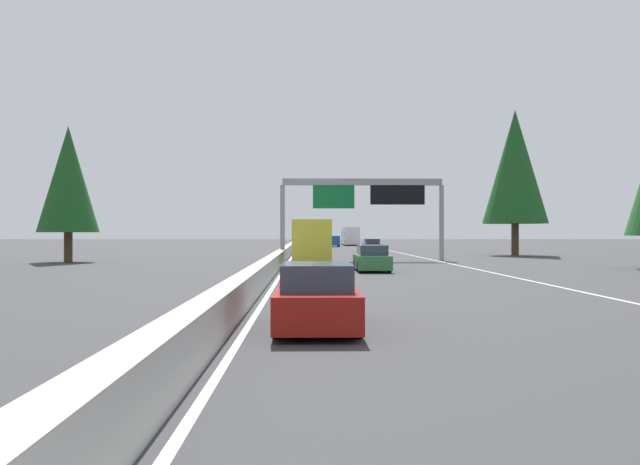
{
  "coord_description": "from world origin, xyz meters",
  "views": [
    {
      "loc": [
        -2.54,
        -1.59,
        2.14
      ],
      "look_at": [
        52.59,
        -2.68,
        2.17
      ],
      "focal_mm": 36.81,
      "sensor_mm": 36.0,
      "label": 1
    }
  ],
  "objects_px": {
    "sedan_distant_b": "(372,259)",
    "conifer_left_near": "(68,179)",
    "sign_gantry_overhead": "(365,195)",
    "sedan_near_center": "(372,246)",
    "sedan_far_center": "(316,298)",
    "bus_near_right": "(350,235)",
    "conifer_right_mid": "(515,167)",
    "minivan_mid_left": "(333,241)",
    "box_truck_far_right": "(311,241)"
  },
  "relations": [
    {
      "from": "sign_gantry_overhead",
      "to": "conifer_left_near",
      "type": "bearing_deg",
      "value": 96.55
    },
    {
      "from": "sedan_far_center",
      "to": "box_truck_far_right",
      "type": "height_order",
      "value": "box_truck_far_right"
    },
    {
      "from": "minivan_mid_left",
      "to": "bus_near_right",
      "type": "xyz_separation_m",
      "value": [
        12.35,
        -3.47,
        0.77
      ]
    },
    {
      "from": "conifer_left_near",
      "to": "sedan_near_center",
      "type": "bearing_deg",
      "value": -43.08
    },
    {
      "from": "sign_gantry_overhead",
      "to": "conifer_right_mid",
      "type": "bearing_deg",
      "value": -54.43
    },
    {
      "from": "box_truck_far_right",
      "to": "conifer_left_near",
      "type": "relative_size",
      "value": 0.86
    },
    {
      "from": "sedan_far_center",
      "to": "minivan_mid_left",
      "type": "relative_size",
      "value": 0.88
    },
    {
      "from": "sedan_distant_b",
      "to": "conifer_left_near",
      "type": "height_order",
      "value": "conifer_left_near"
    },
    {
      "from": "sedan_far_center",
      "to": "sedan_near_center",
      "type": "bearing_deg",
      "value": -6.84
    },
    {
      "from": "sedan_far_center",
      "to": "minivan_mid_left",
      "type": "bearing_deg",
      "value": -2.52
    },
    {
      "from": "minivan_mid_left",
      "to": "sedan_far_center",
      "type": "bearing_deg",
      "value": 177.48
    },
    {
      "from": "sedan_far_center",
      "to": "bus_near_right",
      "type": "height_order",
      "value": "bus_near_right"
    },
    {
      "from": "sign_gantry_overhead",
      "to": "sedan_distant_b",
      "type": "xyz_separation_m",
      "value": [
        -14.08,
        0.83,
        -4.35
      ]
    },
    {
      "from": "box_truck_far_right",
      "to": "sedan_distant_b",
      "type": "bearing_deg",
      "value": -152.94
    },
    {
      "from": "sedan_far_center",
      "to": "sedan_distant_b",
      "type": "height_order",
      "value": "same"
    },
    {
      "from": "sign_gantry_overhead",
      "to": "minivan_mid_left",
      "type": "bearing_deg",
      "value": 0.47
    },
    {
      "from": "sedan_near_center",
      "to": "bus_near_right",
      "type": "relative_size",
      "value": 0.38
    },
    {
      "from": "box_truck_far_right",
      "to": "conifer_left_near",
      "type": "distance_m",
      "value": 18.9
    },
    {
      "from": "sedan_far_center",
      "to": "conifer_right_mid",
      "type": "bearing_deg",
      "value": -22.55
    },
    {
      "from": "conifer_right_mid",
      "to": "sedan_near_center",
      "type": "bearing_deg",
      "value": 42.95
    },
    {
      "from": "sedan_far_center",
      "to": "minivan_mid_left",
      "type": "height_order",
      "value": "minivan_mid_left"
    },
    {
      "from": "sign_gantry_overhead",
      "to": "sedan_distant_b",
      "type": "relative_size",
      "value": 2.88
    },
    {
      "from": "box_truck_far_right",
      "to": "sign_gantry_overhead",
      "type": "bearing_deg",
      "value": -28.84
    },
    {
      "from": "conifer_right_mid",
      "to": "conifer_left_near",
      "type": "bearing_deg",
      "value": 109.85
    },
    {
      "from": "sedan_distant_b",
      "to": "sedan_near_center",
      "type": "height_order",
      "value": "same"
    },
    {
      "from": "sedan_distant_b",
      "to": "minivan_mid_left",
      "type": "distance_m",
      "value": 65.05
    },
    {
      "from": "sedan_distant_b",
      "to": "conifer_right_mid",
      "type": "xyz_separation_m",
      "value": [
        24.93,
        -16.0,
        7.7
      ]
    },
    {
      "from": "sedan_near_center",
      "to": "conifer_left_near",
      "type": "bearing_deg",
      "value": 136.92
    },
    {
      "from": "sign_gantry_overhead",
      "to": "sedan_far_center",
      "type": "xyz_separation_m",
      "value": [
        -35.91,
        4.24,
        -4.35
      ]
    },
    {
      "from": "sedan_near_center",
      "to": "conifer_left_near",
      "type": "distance_m",
      "value": 36.67
    },
    {
      "from": "sedan_far_center",
      "to": "sedan_near_center",
      "type": "relative_size",
      "value": 1.0
    },
    {
      "from": "bus_near_right",
      "to": "box_truck_far_right",
      "type": "xyz_separation_m",
      "value": [
        -70.87,
        7.22,
        -0.11
      ]
    },
    {
      "from": "box_truck_far_right",
      "to": "conifer_left_near",
      "type": "xyz_separation_m",
      "value": [
        5.05,
        17.67,
        4.42
      ]
    },
    {
      "from": "sedan_distant_b",
      "to": "conifer_left_near",
      "type": "distance_m",
      "value": 24.56
    },
    {
      "from": "sedan_distant_b",
      "to": "sign_gantry_overhead",
      "type": "bearing_deg",
      "value": -3.36
    },
    {
      "from": "sedan_near_center",
      "to": "conifer_right_mid",
      "type": "relative_size",
      "value": 0.32
    },
    {
      "from": "bus_near_right",
      "to": "conifer_right_mid",
      "type": "bearing_deg",
      "value": -166.99
    },
    {
      "from": "sedan_far_center",
      "to": "conifer_left_near",
      "type": "xyz_separation_m",
      "value": [
        33.4,
        17.59,
        5.35
      ]
    },
    {
      "from": "sedan_distant_b",
      "to": "bus_near_right",
      "type": "bearing_deg",
      "value": -2.87
    },
    {
      "from": "sedan_distant_b",
      "to": "minivan_mid_left",
      "type": "xyz_separation_m",
      "value": [
        65.05,
        -0.41,
        0.27
      ]
    },
    {
      "from": "sign_gantry_overhead",
      "to": "conifer_right_mid",
      "type": "height_order",
      "value": "conifer_right_mid"
    },
    {
      "from": "sign_gantry_overhead",
      "to": "conifer_right_mid",
      "type": "distance_m",
      "value": 18.96
    },
    {
      "from": "sign_gantry_overhead",
      "to": "sedan_distant_b",
      "type": "bearing_deg",
      "value": 176.64
    },
    {
      "from": "sedan_near_center",
      "to": "bus_near_right",
      "type": "xyz_separation_m",
      "value": [
        39.33,
        -0.11,
        1.03
      ]
    },
    {
      "from": "bus_near_right",
      "to": "sedan_far_center",
      "type": "bearing_deg",
      "value": 175.8
    },
    {
      "from": "sedan_near_center",
      "to": "conifer_right_mid",
      "type": "bearing_deg",
      "value": -137.05
    },
    {
      "from": "sedan_near_center",
      "to": "conifer_left_near",
      "type": "xyz_separation_m",
      "value": [
        -26.49,
        24.77,
        5.35
      ]
    },
    {
      "from": "sign_gantry_overhead",
      "to": "sedan_far_center",
      "type": "distance_m",
      "value": 36.42
    },
    {
      "from": "sedan_distant_b",
      "to": "conifer_left_near",
      "type": "bearing_deg",
      "value": 61.14
    },
    {
      "from": "conifer_right_mid",
      "to": "conifer_left_near",
      "type": "height_order",
      "value": "conifer_right_mid"
    }
  ]
}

